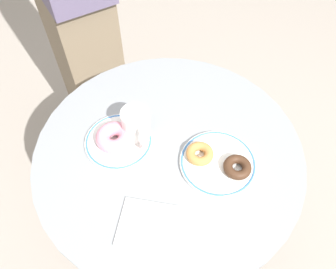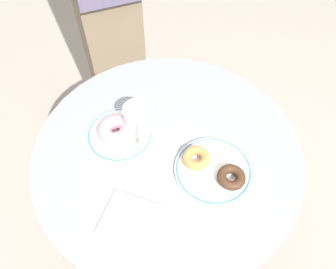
# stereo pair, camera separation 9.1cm
# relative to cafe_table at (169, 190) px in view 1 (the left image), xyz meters

# --- Properties ---
(ground_plane) EXTENTS (7.00, 7.00, 0.02)m
(ground_plane) POSITION_rel_cafe_table_xyz_m (0.00, 0.00, -0.49)
(ground_plane) COLOR #9E9389
(cafe_table) EXTENTS (0.77, 0.77, 0.75)m
(cafe_table) POSITION_rel_cafe_table_xyz_m (0.00, 0.00, 0.00)
(cafe_table) COLOR gray
(cafe_table) RESTS_ON ground
(plate_left) EXTENTS (0.19, 0.19, 0.01)m
(plate_left) POSITION_rel_cafe_table_xyz_m (-0.14, -0.03, 0.27)
(plate_left) COLOR white
(plate_left) RESTS_ON cafe_table
(plate_right) EXTENTS (0.21, 0.21, 0.01)m
(plate_right) POSITION_rel_cafe_table_xyz_m (0.14, -0.00, 0.27)
(plate_right) COLOR white
(plate_right) RESTS_ON cafe_table
(donut_pink_frosted) EXTENTS (0.11, 0.11, 0.04)m
(donut_pink_frosted) POSITION_rel_cafe_table_xyz_m (-0.15, -0.03, 0.29)
(donut_pink_frosted) COLOR pink
(donut_pink_frosted) RESTS_ON plate_left
(donut_chocolate) EXTENTS (0.09, 0.09, 0.03)m
(donut_chocolate) POSITION_rel_cafe_table_xyz_m (0.20, -0.01, 0.29)
(donut_chocolate) COLOR #422819
(donut_chocolate) RESTS_ON plate_right
(donut_old_fashioned) EXTENTS (0.11, 0.11, 0.03)m
(donut_old_fashioned) POSITION_rel_cafe_table_xyz_m (0.09, -0.00, 0.29)
(donut_old_fashioned) COLOR #BC7F42
(donut_old_fashioned) RESTS_ON plate_right
(paper_napkin) EXTENTS (0.16, 0.14, 0.01)m
(paper_napkin) POSITION_rel_cafe_table_xyz_m (0.03, -0.23, 0.27)
(paper_napkin) COLOR white
(paper_napkin) RESTS_ON cafe_table
(coffee_mug) EXTENTS (0.10, 0.11, 0.10)m
(coffee_mug) POSITION_rel_cafe_table_xyz_m (-0.10, 0.01, 0.31)
(coffee_mug) COLOR white
(coffee_mug) RESTS_ON cafe_table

